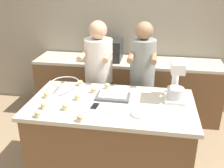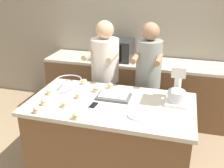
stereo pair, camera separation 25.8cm
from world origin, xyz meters
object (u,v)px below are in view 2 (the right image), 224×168
object	(u,v)px
cupcake_1	(96,89)
stand_mixer	(177,86)
person_left	(105,81)
person_right	(148,84)
microwave_oven	(117,50)
cupcake_8	(65,104)
cupcake_3	(79,95)
cupcake_4	(44,102)
cupcake_7	(84,82)
cupcake_5	(50,92)
cell_phone	(94,106)
cupcake_2	(37,110)
mixing_bowl	(69,84)
baking_tray	(114,96)
cupcake_0	(110,86)
cupcake_6	(76,116)
small_plate	(138,115)

from	to	relation	value
cupcake_1	stand_mixer	bearing A→B (deg)	-1.19
person_left	person_right	xyz separation A→B (m)	(0.55, -0.00, 0.02)
microwave_oven	cupcake_8	xyz separation A→B (m)	(-0.08, -1.69, -0.10)
cupcake_3	cupcake_4	xyz separation A→B (m)	(-0.26, -0.23, 0.00)
cupcake_7	cupcake_5	bearing A→B (deg)	-124.80
cell_phone	cupcake_2	bearing A→B (deg)	-149.28
mixing_bowl	cell_phone	xyz separation A→B (m)	(0.39, -0.30, -0.06)
person_left	cupcake_7	xyz separation A→B (m)	(-0.14, -0.37, 0.12)
cupcake_3	cupcake_5	distance (m)	0.33
baking_tray	cell_phone	distance (m)	0.27
person_right	microwave_oven	xyz separation A→B (m)	(-0.58, 0.73, 0.20)
cupcake_0	cupcake_1	size ratio (longest dim) A/B	1.00
cupcake_2	cupcake_7	size ratio (longest dim) A/B	1.00
cupcake_7	cupcake_0	bearing A→B (deg)	-5.75
cupcake_0	cupcake_3	xyz separation A→B (m)	(-0.24, -0.32, 0.00)
person_right	cupcake_6	bearing A→B (deg)	-112.40
cupcake_5	cupcake_7	world-z (taller)	same
small_plate	cupcake_4	xyz separation A→B (m)	(-0.92, -0.03, 0.02)
cupcake_3	cupcake_4	bearing A→B (deg)	-138.34
cupcake_2	cupcake_6	size ratio (longest dim) A/B	1.00
cupcake_1	cupcake_6	size ratio (longest dim) A/B	1.00
cupcake_3	baking_tray	bearing A→B (deg)	17.16
cupcake_0	cupcake_5	world-z (taller)	same
person_left	person_right	distance (m)	0.55
cupcake_7	stand_mixer	bearing A→B (deg)	-9.85
cell_phone	cupcake_1	xyz separation A→B (m)	(-0.08, 0.32, 0.03)
cupcake_7	cupcake_4	bearing A→B (deg)	-107.34
baking_tray	microwave_oven	size ratio (longest dim) A/B	0.78
cupcake_2	cupcake_7	bearing A→B (deg)	77.17
cupcake_6	cupcake_3	bearing A→B (deg)	109.26
cupcake_8	person_right	bearing A→B (deg)	55.40
cupcake_2	cupcake_8	world-z (taller)	same
cupcake_1	cupcake_8	xyz separation A→B (m)	(-0.17, -0.42, 0.00)
cupcake_7	mixing_bowl	bearing A→B (deg)	-121.30
mixing_bowl	cupcake_4	bearing A→B (deg)	-100.32
stand_mixer	cupcake_3	size ratio (longest dim) A/B	6.30
microwave_oven	cupcake_3	size ratio (longest dim) A/B	6.82
cupcake_3	cupcake_8	size ratio (longest dim) A/B	1.00
cupcake_4	cupcake_5	xyz separation A→B (m)	(-0.06, 0.23, 0.00)
person_left	cupcake_1	world-z (taller)	person_left
cupcake_4	mixing_bowl	bearing A→B (deg)	79.68
person_right	cupcake_0	size ratio (longest dim) A/B	24.68
cell_phone	person_left	bearing A→B (deg)	99.61
baking_tray	cupcake_5	distance (m)	0.68
cupcake_0	cupcake_1	xyz separation A→B (m)	(-0.12, -0.13, 0.00)
cupcake_5	cupcake_3	bearing A→B (deg)	0.36
small_plate	cupcake_8	bearing A→B (deg)	-178.15
cupcake_0	cupcake_7	size ratio (longest dim) A/B	1.00
cupcake_0	small_plate	bearing A→B (deg)	-51.84
baking_tray	cupcake_8	distance (m)	0.51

